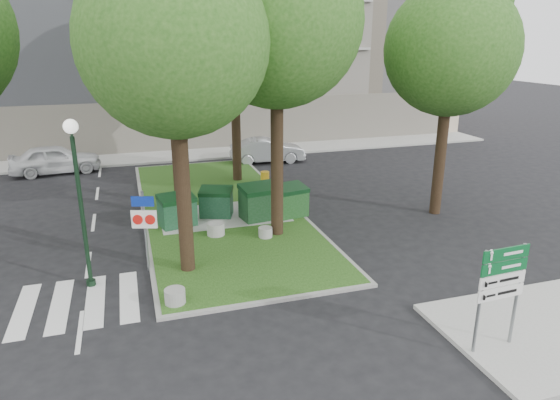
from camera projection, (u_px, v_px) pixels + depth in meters
name	position (u px, v px, depth m)	size (l,w,h in m)	color
ground	(255.00, 304.00, 13.65)	(120.00, 120.00, 0.00)	black
median_island	(219.00, 209.00, 21.03)	(6.00, 16.00, 0.12)	#1A4012
median_kerb	(219.00, 209.00, 21.03)	(6.30, 16.30, 0.10)	gray
sidewalk_corner	(546.00, 331.00, 12.29)	(5.00, 4.00, 0.12)	#999993
building_sidewalk	(179.00, 156.00, 30.42)	(42.00, 3.00, 0.12)	#999993
zebra_crossing	(112.00, 298.00, 13.95)	(5.00, 3.00, 0.01)	silver
apartment_building	(160.00, 21.00, 34.74)	(41.00, 12.00, 16.00)	#C6B295
tree_median_near_left	(176.00, 23.00, 13.29)	(5.20, 5.20, 10.53)	black
tree_median_near_right	(279.00, 3.00, 15.89)	(5.60, 5.60, 11.46)	black
tree_median_mid	(171.00, 36.00, 19.44)	(4.80, 4.80, 9.99)	black
tree_median_far	(234.00, 5.00, 22.64)	(5.80, 5.80, 11.93)	black
tree_street_right	(454.00, 36.00, 18.63)	(5.00, 5.00, 10.06)	black
dumpster_a	(177.00, 211.00, 18.82)	(1.51, 1.21, 1.24)	#103B20
dumpster_b	(216.00, 202.00, 19.83)	(1.51, 1.28, 1.19)	#103A21
dumpster_c	(260.00, 202.00, 19.54)	(1.66, 1.28, 1.40)	black
dumpster_d	(289.00, 201.00, 19.85)	(1.55, 1.23, 1.29)	#133E14
bollard_left	(175.00, 296.00, 13.41)	(0.56, 0.56, 0.40)	gray
bollard_right	(265.00, 232.00, 17.86)	(0.50, 0.50, 0.36)	gray
bollard_mid	(216.00, 229.00, 18.03)	(0.64, 0.64, 0.46)	#989893
litter_bin	(265.00, 179.00, 23.87)	(0.41, 0.41, 0.72)	gold
street_lamp	(78.00, 185.00, 13.71)	(0.39, 0.39, 4.90)	black
traffic_sign_pole	(145.00, 220.00, 15.10)	(0.76, 0.27, 2.60)	slate
directional_sign	(501.00, 282.00, 11.06)	(1.25, 0.14, 2.51)	slate
car_white	(55.00, 159.00, 26.49)	(1.82, 4.52, 1.54)	silver
car_silver	(267.00, 150.00, 28.84)	(1.48, 4.25, 1.40)	#9B9FA3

